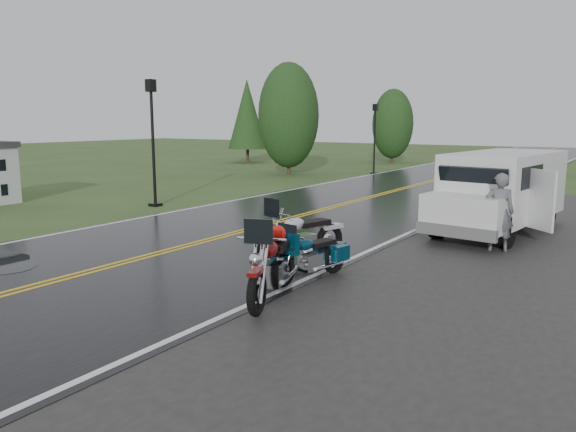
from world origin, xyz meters
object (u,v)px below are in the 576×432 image
object	(u,v)px
motorcycle_teal	(283,259)
person_at_van	(499,213)
lamp_post_far_left	(375,139)
motorcycle_silver	(267,238)
lamp_post_near_left	(153,143)
van_white	(439,197)
motorcycle_red	(257,274)

from	to	relation	value
motorcycle_teal	person_at_van	size ratio (longest dim) A/B	1.08
motorcycle_teal	lamp_post_far_left	size ratio (longest dim) A/B	0.49
motorcycle_silver	lamp_post_near_left	xyz separation A→B (m)	(-8.26, 4.93, 1.49)
lamp_post_far_left	lamp_post_near_left	bearing A→B (deg)	-95.39
motorcycle_silver	van_white	world-z (taller)	van_white
person_at_van	lamp_post_near_left	world-z (taller)	lamp_post_near_left
van_white	motorcycle_silver	bearing A→B (deg)	-103.01
motorcycle_teal	motorcycle_silver	world-z (taller)	motorcycle_silver
van_white	motorcycle_red	bearing A→B (deg)	-86.24
motorcycle_teal	van_white	world-z (taller)	van_white
motorcycle_red	person_at_van	xyz separation A→B (m)	(1.93, 6.51, 0.17)
lamp_post_near_left	lamp_post_far_left	world-z (taller)	lamp_post_near_left
lamp_post_far_left	person_at_van	bearing A→B (deg)	-56.80
motorcycle_teal	lamp_post_far_left	distance (m)	22.09
lamp_post_near_left	lamp_post_far_left	bearing A→B (deg)	84.61
van_white	lamp_post_far_left	xyz separation A→B (m)	(-8.60, 14.96, 0.85)
person_at_van	lamp_post_far_left	world-z (taller)	lamp_post_far_left
motorcycle_red	lamp_post_far_left	distance (m)	23.58
motorcycle_silver	person_at_van	distance (m)	5.42
van_white	lamp_post_near_left	world-z (taller)	lamp_post_near_left
motorcycle_silver	lamp_post_far_left	world-z (taller)	lamp_post_far_left
van_white	lamp_post_near_left	size ratio (longest dim) A/B	1.26
motorcycle_teal	lamp_post_far_left	xyz separation A→B (m)	(-7.76, 20.64, 1.37)
motorcycle_teal	lamp_post_near_left	size ratio (longest dim) A/B	0.44
motorcycle_silver	van_white	size ratio (longest dim) A/B	0.42
van_white	person_at_van	distance (m)	1.69
motorcycle_red	lamp_post_far_left	world-z (taller)	lamp_post_far_left
van_white	lamp_post_near_left	xyz separation A→B (m)	(-10.01, 0.05, 1.09)
motorcycle_teal	person_at_van	bearing A→B (deg)	75.66
motorcycle_silver	person_at_van	world-z (taller)	person_at_van
motorcycle_red	lamp_post_near_left	distance (m)	12.10
person_at_van	lamp_post_far_left	distance (m)	18.61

